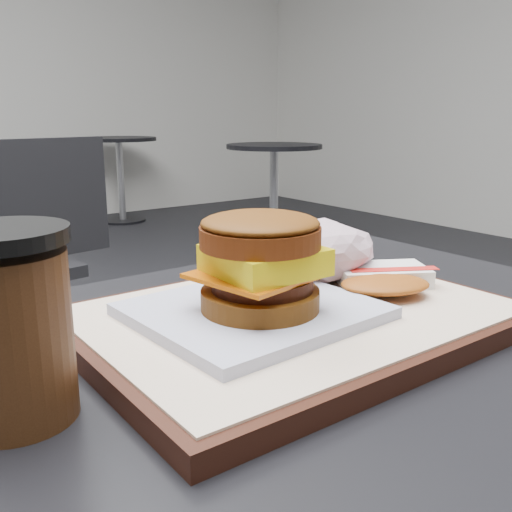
% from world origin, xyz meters
% --- Properties ---
extents(serving_tray, '(0.38, 0.28, 0.02)m').
position_xyz_m(serving_tray, '(0.04, 0.05, 0.78)').
color(serving_tray, black).
rests_on(serving_tray, customer_table).
extents(breakfast_sandwich, '(0.20, 0.18, 0.09)m').
position_xyz_m(breakfast_sandwich, '(-0.00, 0.05, 0.83)').
color(breakfast_sandwich, white).
rests_on(breakfast_sandwich, serving_tray).
extents(hash_brown, '(0.14, 0.12, 0.02)m').
position_xyz_m(hash_brown, '(0.15, 0.04, 0.80)').
color(hash_brown, white).
rests_on(hash_brown, serving_tray).
extents(crumpled_wrapper, '(0.14, 0.11, 0.06)m').
position_xyz_m(crumpled_wrapper, '(0.12, 0.11, 0.82)').
color(crumpled_wrapper, silver).
rests_on(crumpled_wrapper, serving_tray).
extents(coffee_cup, '(0.08, 0.08, 0.12)m').
position_xyz_m(coffee_cup, '(-0.20, 0.04, 0.83)').
color(coffee_cup, '#3D200E').
rests_on(coffee_cup, customer_table).
extents(neighbor_chair, '(0.63, 0.47, 0.88)m').
position_xyz_m(neighbor_chair, '(0.18, 1.63, 0.51)').
color(neighbor_chair, '#AAA9AF').
rests_on(neighbor_chair, ground).
extents(bg_table_near, '(0.66, 0.66, 0.75)m').
position_xyz_m(bg_table_near, '(2.20, 2.80, 0.56)').
color(bg_table_near, black).
rests_on(bg_table_near, ground).
extents(bg_table_far, '(0.66, 0.66, 0.75)m').
position_xyz_m(bg_table_far, '(1.80, 4.50, 0.56)').
color(bg_table_far, black).
rests_on(bg_table_far, ground).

